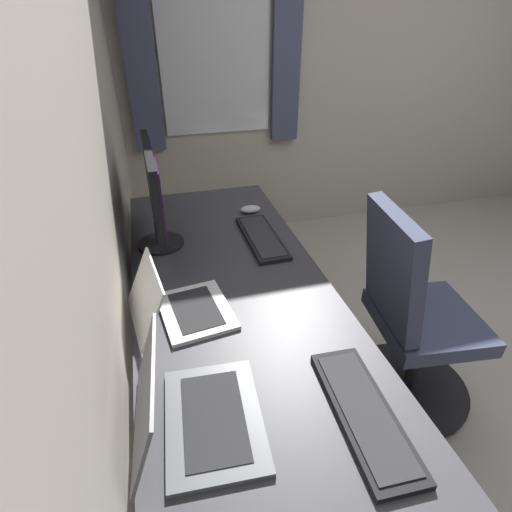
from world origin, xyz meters
name	(u,v)px	position (x,y,z in m)	size (l,w,h in m)	color
wall_back	(61,171)	(0.00, 2.04, 1.30)	(4.63, 0.10, 2.60)	beige
wall_right	(383,57)	(2.06, 0.00, 1.30)	(0.10, 4.58, 2.60)	beige
window_panel	(214,33)	(2.00, 1.31, 1.48)	(0.02, 0.76, 1.29)	white
curtain_near	(287,32)	(1.97, 0.81, 1.48)	(0.05, 0.20, 1.45)	#4C5170
curtain_far	(136,34)	(1.97, 1.81, 1.48)	(0.05, 0.20, 1.45)	#4C5170
desk	(242,326)	(0.07, 1.61, 0.67)	(2.20, 0.73, 0.73)	#38383D
drawer_pedestal	(214,310)	(0.57, 1.63, 0.35)	(0.40, 0.51, 0.69)	#38383D
monitor_primary	(154,192)	(0.61, 1.84, 0.98)	(0.56, 0.20, 0.43)	black
laptop_leftmost	(176,306)	(0.10, 1.82, 0.78)	(0.32, 0.35, 0.21)	white
laptop_left	(187,411)	(-0.32, 1.84, 0.78)	(0.36, 0.34, 0.23)	#595B60
keyboard_main	(262,237)	(0.54, 1.40, 0.74)	(0.42, 0.14, 0.02)	black
keyboard_spare	(364,412)	(-0.41, 1.40, 0.74)	(0.43, 0.16, 0.02)	black
mouse_main	(250,209)	(0.83, 1.38, 0.75)	(0.06, 0.10, 0.03)	silver
office_chair	(411,323)	(0.13, 0.84, 0.46)	(0.56, 0.58, 0.97)	#383D56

